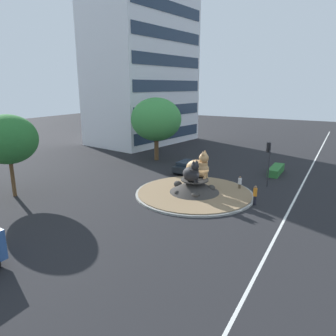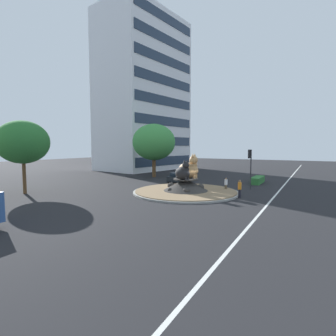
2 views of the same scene
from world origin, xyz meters
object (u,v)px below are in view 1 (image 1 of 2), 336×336
cat_statue_calico (199,167)px  pedestrian_white_shirt (240,183)px  office_tower (142,50)px  traffic_light_mast (268,156)px  cat_statue_black (192,173)px  second_tree_near_tower (8,139)px  broadleaf_tree_behind_island (156,119)px  sedan_on_far_lane (186,166)px  pedestrian_orange_shirt (255,195)px

cat_statue_calico → pedestrian_white_shirt: cat_statue_calico is taller
office_tower → cat_statue_calico: bearing=-127.4°
traffic_light_mast → cat_statue_black: bearing=60.3°
traffic_light_mast → second_tree_near_tower: size_ratio=0.60×
cat_statue_calico → cat_statue_black: bearing=-88.1°
office_tower → broadleaf_tree_behind_island: office_tower is taller
cat_statue_black → second_tree_near_tower: (-8.32, 15.18, 3.22)m
traffic_light_mast → broadleaf_tree_behind_island: (4.80, 16.80, 2.52)m
cat_statue_calico → second_tree_near_tower: (-10.02, 15.12, 3.00)m
cat_statue_black → sedan_on_far_lane: (7.96, 4.51, -1.61)m
office_tower → second_tree_near_tower: size_ratio=4.21×
office_tower → pedestrian_white_shirt: office_tower is taller
office_tower → second_tree_near_tower: office_tower is taller
traffic_light_mast → pedestrian_orange_shirt: (-5.95, -0.33, -2.39)m
cat_statue_calico → traffic_light_mast: 7.72m
traffic_light_mast → second_tree_near_tower: bearing=45.1°
pedestrian_white_shirt → cat_statue_black: bearing=-128.3°
pedestrian_white_shirt → broadleaf_tree_behind_island: bearing=154.0°
sedan_on_far_lane → cat_statue_calico: bearing=-143.9°
office_tower → pedestrian_orange_shirt: (-22.78, -27.54, -15.76)m
cat_statue_black → pedestrian_white_shirt: size_ratio=1.45×
cat_statue_black → second_tree_near_tower: second_tree_near_tower is taller
broadleaf_tree_behind_island → pedestrian_white_shirt: bearing=-117.2°
cat_statue_black → second_tree_near_tower: 17.60m
cat_statue_black → office_tower: 35.27m
cat_statue_black → pedestrian_orange_shirt: 6.11m
traffic_light_mast → pedestrian_white_shirt: (-2.80, 2.05, -2.54)m
broadleaf_tree_behind_island → second_tree_near_tower: size_ratio=1.12×
second_tree_near_tower → pedestrian_orange_shirt: second_tree_near_tower is taller
cat_statue_calico → pedestrian_orange_shirt: size_ratio=1.55×
cat_statue_black → broadleaf_tree_behind_island: bearing=153.2°
traffic_light_mast → second_tree_near_tower: 25.84m
sedan_on_far_lane → office_tower: bearing=48.0°
traffic_light_mast → pedestrian_white_shirt: 4.29m
broadleaf_tree_behind_island → office_tower: bearing=40.9°
traffic_light_mast → cat_statue_calico: bearing=52.1°
pedestrian_white_shirt → office_tower: bearing=143.3°
traffic_light_mast → broadleaf_tree_behind_island: 17.66m
broadleaf_tree_behind_island → cat_statue_black: bearing=-136.2°
office_tower → traffic_light_mast: bearing=-113.5°
cat_statue_calico → sedan_on_far_lane: (6.26, 4.46, -1.83)m
cat_statue_calico → traffic_light_mast: bearing=43.7°
pedestrian_orange_shirt → pedestrian_white_shirt: (3.16, 2.38, -0.15)m
office_tower → pedestrian_orange_shirt: bearing=-121.4°
broadleaf_tree_behind_island → sedan_on_far_lane: 9.31m
pedestrian_orange_shirt → sedan_on_far_lane: 12.45m
cat_statue_black → traffic_light_mast: traffic_light_mast is taller
pedestrian_orange_shirt → pedestrian_white_shirt: bearing=-179.4°
pedestrian_orange_shirt → pedestrian_white_shirt: size_ratio=1.17×
cat_statue_calico → office_tower: size_ratio=0.08×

